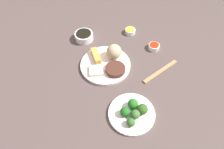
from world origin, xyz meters
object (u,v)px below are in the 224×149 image
at_px(broccoli_plate, 132,114).
at_px(soy_sauce_bowl, 84,36).
at_px(chopsticks_pair, 161,71).
at_px(main_plate, 105,65).
at_px(sauce_ramekin_sweet_and_sour, 154,47).
at_px(sauce_ramekin_hot_mustard, 130,31).

height_order(broccoli_plate, soy_sauce_bowl, soy_sauce_bowl).
bearing_deg(chopsticks_pair, main_plate, -2.25).
bearing_deg(broccoli_plate, chopsticks_pair, -118.12).
distance_m(broccoli_plate, chopsticks_pair, 0.29).
bearing_deg(soy_sauce_bowl, main_plate, 127.48).
relative_size(main_plate, sauce_ramekin_sweet_and_sour, 4.31).
relative_size(main_plate, chopsticks_pair, 1.15).
bearing_deg(main_plate, soy_sauce_bowl, -52.52).
relative_size(soy_sauce_bowl, sauce_ramekin_sweet_and_sour, 1.72).
bearing_deg(main_plate, chopsticks_pair, 177.75).
xyz_separation_m(main_plate, broccoli_plate, (-0.15, 0.27, -0.00)).
relative_size(sauce_ramekin_sweet_and_sour, chopsticks_pair, 0.27).
height_order(main_plate, sauce_ramekin_sweet_and_sour, sauce_ramekin_sweet_and_sour).
height_order(sauce_ramekin_hot_mustard, sauce_ramekin_sweet_and_sour, same).
bearing_deg(sauce_ramekin_sweet_and_sour, main_plate, 31.29).
distance_m(sauce_ramekin_sweet_and_sour, chopsticks_pair, 0.17).
bearing_deg(sauce_ramekin_sweet_and_sour, chopsticks_pair, 100.74).
bearing_deg(broccoli_plate, soy_sauce_bowl, -57.30).
bearing_deg(main_plate, sauce_ramekin_hot_mustard, -113.18).
relative_size(broccoli_plate, chopsticks_pair, 0.91).
distance_m(soy_sauce_bowl, chopsticks_pair, 0.47).
bearing_deg(chopsticks_pair, soy_sauce_bowl, -25.10).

